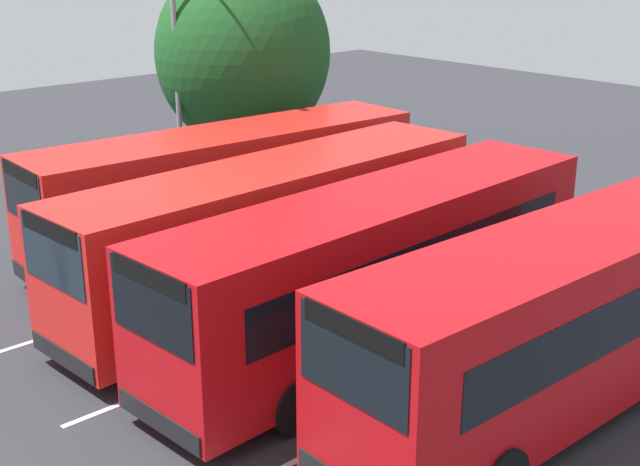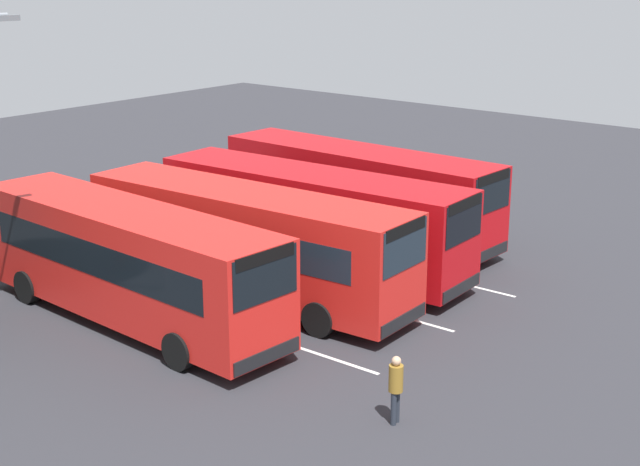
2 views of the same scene
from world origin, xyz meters
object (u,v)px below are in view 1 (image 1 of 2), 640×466
at_px(bus_far_left, 228,187).
at_px(depot_tree, 244,53).
at_px(street_lamp, 178,45).
at_px(bus_center_right, 379,265).
at_px(bus_center_left, 276,229).
at_px(bus_far_right, 576,309).

bearing_deg(bus_far_left, depot_tree, -128.98).
bearing_deg(bus_far_left, street_lamp, -106.84).
bearing_deg(bus_center_right, depot_tree, -118.58).
height_order(bus_center_left, depot_tree, depot_tree).
bearing_deg(street_lamp, bus_far_left, -6.60).
xyz_separation_m(bus_center_left, street_lamp, (-2.80, -7.94, 3.14)).
height_order(bus_center_left, bus_far_right, same).
distance_m(bus_far_left, bus_far_right, 10.47).
distance_m(bus_center_left, street_lamp, 8.98).
relative_size(bus_far_right, depot_tree, 1.45).
xyz_separation_m(bus_center_right, street_lamp, (-2.68, -11.07, 3.14)).
distance_m(bus_far_left, bus_center_right, 6.72).
relative_size(street_lamp, depot_tree, 1.14).
bearing_deg(street_lamp, bus_center_right, -0.80).
distance_m(bus_far_left, street_lamp, 5.66).
relative_size(bus_center_left, bus_center_right, 1.00).
xyz_separation_m(street_lamp, depot_tree, (-2.77, -0.45, -0.51)).
bearing_deg(bus_center_right, bus_far_left, -102.80).
bearing_deg(bus_far_left, bus_far_right, 92.06).
relative_size(bus_far_left, bus_center_left, 1.00).
relative_size(bus_center_left, street_lamp, 1.28).
relative_size(bus_far_left, depot_tree, 1.46).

